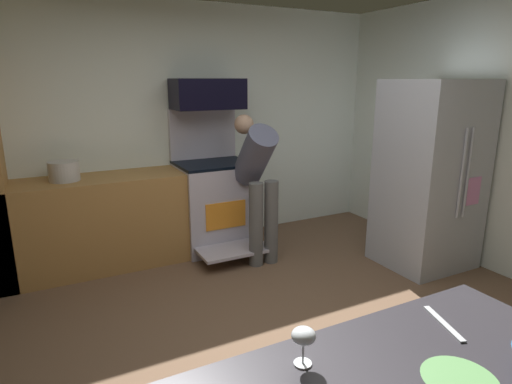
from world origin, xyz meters
The scene contains 10 objects.
ground_plane centered at (0.00, 0.00, -0.01)m, with size 5.20×4.80×0.02m, color brown.
wall_back centered at (0.00, 2.34, 1.30)m, with size 5.20×0.12×2.60m, color white.
lower_cabinet_run centered at (-0.90, 1.98, 0.45)m, with size 2.40×0.60×0.90m, color #A7773E.
oven_range centered at (0.33, 1.96, 0.51)m, with size 0.76×1.03×1.50m.
microwave centered at (0.33, 2.06, 1.66)m, with size 0.74×0.38×0.31m, color black.
refrigerator centered at (2.03, 0.59, 0.90)m, with size 0.83×0.76×1.81m.
person_cook centered at (0.59, 1.44, 0.87)m, with size 0.31×0.65×1.46m.
wine_glass_mid centered at (-0.63, -1.24, 1.00)m, with size 0.08×0.08×0.13m.
knife_chef centered at (-0.02, -1.29, 0.90)m, with size 0.25×0.02×0.01m, color #B7BABF.
stock_pot centered at (-1.13, 1.98, 0.99)m, with size 0.27×0.27×0.18m, color beige.
Camera 1 is at (-1.32, -2.25, 1.80)m, focal length 30.08 mm.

